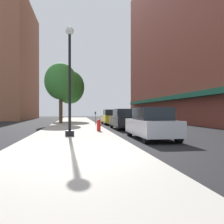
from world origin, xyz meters
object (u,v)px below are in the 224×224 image
Objects in this scene: fire_hydrant at (99,125)px; car_yellow at (111,117)px; car_black at (124,119)px; lamppost at (70,79)px; car_silver at (151,124)px; parking_meter_near at (95,116)px; tree_mid at (61,82)px; tree_near at (70,87)px.

fire_hydrant is 10.20m from car_yellow.
car_black is at bearing 49.02° from fire_hydrant.
lamppost is 1.37× the size of car_silver.
lamppost reaches higher than fire_hydrant.
car_silver is at bearing -80.46° from parking_meter_near.
car_black is (5.58, -8.57, -4.05)m from tree_mid.
car_black is at bearing -73.11° from tree_near.
car_silver is (5.58, -15.42, -4.05)m from tree_mid.
car_black is at bearing -87.73° from car_yellow.
lamppost is 21.53m from tree_near.
tree_mid is at bearing 168.88° from car_yellow.
fire_hydrant is 0.18× the size of car_silver.
car_silver is at bearing -60.70° from fire_hydrant.
tree_mid is at bearing 95.51° from lamppost.
parking_meter_near is 6.56m from tree_mid.
tree_mid reaches higher than car_silver.
parking_meter_near reaches higher than fire_hydrant.
tree_near reaches higher than car_black.
lamppost is at bearing -121.42° from fire_hydrant.
tree_near is at bearing 106.44° from car_black.
tree_near is at bearing 121.66° from car_yellow.
car_yellow is (2.34, 9.93, 0.29)m from fire_hydrant.
lamppost is at bearing -126.63° from car_black.
car_black is at bearing -67.68° from parking_meter_near.
parking_meter_near is 11.76m from car_silver.
fire_hydrant is at bearing 121.04° from car_silver.
fire_hydrant is 3.57m from car_black.
fire_hydrant is at bearing -92.97° from parking_meter_near.
car_silver is 6.85m from car_black.
car_black is (4.20, 5.75, -2.39)m from lamppost.
fire_hydrant is (1.87, 3.06, -2.68)m from lamppost.
car_black is (1.95, -4.75, -0.14)m from parking_meter_near.
car_silver is at bearing -87.73° from car_yellow.
tree_mid reaches higher than car_black.
tree_near is (-2.43, 18.39, 4.45)m from fire_hydrant.
tree_near reaches higher than lamppost.
car_silver is (4.77, -22.55, -4.16)m from tree_near.
car_yellow is (0.00, 14.09, 0.00)m from car_silver.
fire_hydrant is 4.78m from car_silver.
car_yellow is (1.95, 2.49, -0.14)m from parking_meter_near.
car_yellow is at bearing -60.61° from tree_near.
car_black is 7.24m from car_yellow.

